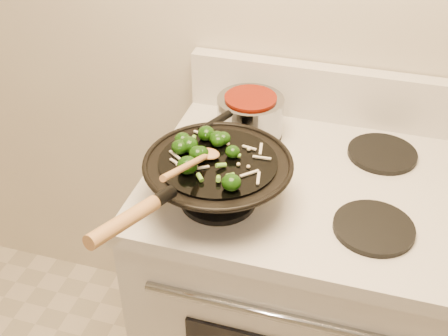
% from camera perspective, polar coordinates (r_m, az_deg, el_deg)
% --- Properties ---
extents(stove, '(0.78, 0.67, 1.08)m').
position_cam_1_polar(stove, '(1.73, 6.90, -12.81)').
color(stove, silver).
rests_on(stove, ground).
extents(wok, '(0.34, 0.55, 0.18)m').
position_cam_1_polar(wok, '(1.28, -0.71, -1.01)').
color(wok, black).
rests_on(wok, stove).
extents(stirfry, '(0.23, 0.21, 0.04)m').
position_cam_1_polar(stirfry, '(1.26, -2.06, 1.78)').
color(stirfry, black).
rests_on(stirfry, wok).
extents(wooden_spoon, '(0.06, 0.25, 0.10)m').
position_cam_1_polar(wooden_spoon, '(1.20, -2.84, 0.76)').
color(wooden_spoon, '#AF7A45').
rests_on(wooden_spoon, wok).
extents(saucepan, '(0.18, 0.28, 0.11)m').
position_cam_1_polar(saucepan, '(1.53, 2.63, 5.46)').
color(saucepan, gray).
rests_on(saucepan, stove).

